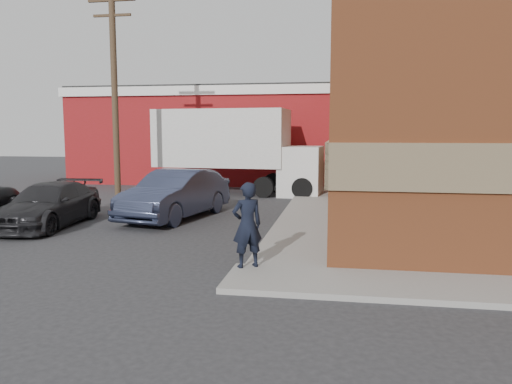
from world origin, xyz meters
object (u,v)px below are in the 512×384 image
at_px(man, 247,225).
at_px(sedan, 176,194).
at_px(utility_pole, 115,90).
at_px(box_truck, 238,145).
at_px(warehouse, 216,135).
at_px(suv_b, 49,205).

relative_size(man, sedan, 0.36).
bearing_deg(utility_pole, box_truck, 44.34).
xyz_separation_m(utility_pole, sedan, (3.59, -3.04, -3.90)).
bearing_deg(box_truck, man, -73.20).
bearing_deg(utility_pole, warehouse, 82.23).
bearing_deg(warehouse, man, -74.02).
relative_size(utility_pole, sedan, 1.75).
height_order(utility_pole, suv_b, utility_pole).
bearing_deg(warehouse, suv_b, -95.33).
xyz_separation_m(suv_b, box_truck, (4.29, 9.26, 1.67)).
bearing_deg(man, utility_pole, -82.70).
distance_m(warehouse, utility_pole, 11.27).
distance_m(suv_b, box_truck, 10.35).
relative_size(warehouse, box_truck, 1.93).
bearing_deg(utility_pole, man, -51.72).
bearing_deg(man, box_truck, -108.39).
bearing_deg(suv_b, sedan, 26.42).
relative_size(man, suv_b, 0.39).
distance_m(warehouse, man, 21.14).
relative_size(warehouse, utility_pole, 1.81).
xyz_separation_m(warehouse, sedan, (2.09, -14.04, -1.96)).
bearing_deg(box_truck, sedan, -91.40).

